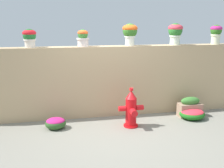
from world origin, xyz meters
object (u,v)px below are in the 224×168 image
at_px(potted_plant_5, 216,32).
at_px(fire_hydrant, 131,109).
at_px(potted_plant_2, 83,37).
at_px(potted_plant_3, 130,32).
at_px(potted_plant_1, 29,36).
at_px(flower_bush_left, 56,123).
at_px(planter_box, 190,107).
at_px(flower_bush_right, 192,114).
at_px(potted_plant_4, 175,31).

height_order(potted_plant_5, fire_hydrant, potted_plant_5).
bearing_deg(potted_plant_2, potted_plant_3, 0.22).
bearing_deg(potted_plant_1, potted_plant_2, -1.84).
xyz_separation_m(potted_plant_3, potted_plant_5, (2.04, -0.03, -0.03)).
bearing_deg(fire_hydrant, potted_plant_5, 19.60).
relative_size(flower_bush_left, planter_box, 0.79).
distance_m(flower_bush_left, flower_bush_right, 2.90).
xyz_separation_m(potted_plant_5, fire_hydrant, (-2.22, -0.79, -1.46)).
height_order(potted_plant_2, potted_plant_4, potted_plant_4).
relative_size(potted_plant_1, flower_bush_right, 0.68).
distance_m(potted_plant_1, flower_bush_right, 3.79).
relative_size(fire_hydrant, flower_bush_left, 1.96).
bearing_deg(potted_plant_3, planter_box, -21.70).
xyz_separation_m(fire_hydrant, flower_bush_right, (1.42, 0.17, -0.24)).
distance_m(fire_hydrant, planter_box, 1.48).
xyz_separation_m(potted_plant_2, flower_bush_left, (-0.64, -0.62, -1.62)).
bearing_deg(fire_hydrant, flower_bush_left, 172.55).
height_order(potted_plant_2, flower_bush_left, potted_plant_2).
distance_m(potted_plant_4, flower_bush_right, 1.86).
relative_size(potted_plant_1, potted_plant_2, 1.05).
xyz_separation_m(fire_hydrant, planter_box, (1.44, 0.32, -0.15)).
height_order(potted_plant_4, flower_bush_right, potted_plant_4).
distance_m(potted_plant_3, planter_box, 2.13).
bearing_deg(flower_bush_left, flower_bush_right, -0.45).
bearing_deg(flower_bush_left, fire_hydrant, -7.45).
height_order(potted_plant_3, potted_plant_5, potted_plant_3).
bearing_deg(potted_plant_5, flower_bush_right, -142.20).
height_order(potted_plant_1, potted_plant_5, potted_plant_5).
xyz_separation_m(potted_plant_3, flower_bush_right, (1.25, -0.65, -1.73)).
bearing_deg(planter_box, flower_bush_left, -177.55).
bearing_deg(potted_plant_4, potted_plant_1, 179.35).
distance_m(potted_plant_1, fire_hydrant, 2.53).
relative_size(potted_plant_1, potted_plant_3, 0.79).
distance_m(fire_hydrant, flower_bush_left, 1.51).
xyz_separation_m(potted_plant_2, fire_hydrant, (0.85, -0.82, -1.38)).
bearing_deg(potted_plant_4, potted_plant_5, -1.49).
xyz_separation_m(potted_plant_4, planter_box, (0.21, -0.50, -1.63)).
bearing_deg(flower_bush_left, potted_plant_2, 44.45).
relative_size(potted_plant_3, potted_plant_4, 0.99).
relative_size(potted_plant_1, potted_plant_5, 0.84).
relative_size(potted_plant_2, potted_plant_4, 0.74).
bearing_deg(potted_plant_2, planter_box, -12.31).
xyz_separation_m(flower_bush_left, planter_box, (2.92, 0.13, 0.09)).
bearing_deg(potted_plant_2, fire_hydrant, -44.01).
height_order(potted_plant_2, fire_hydrant, potted_plant_2).
bearing_deg(flower_bush_right, potted_plant_1, 168.50).
distance_m(potted_plant_3, fire_hydrant, 1.71).
relative_size(potted_plant_5, flower_bush_left, 1.10).
bearing_deg(flower_bush_left, potted_plant_3, 20.74).
xyz_separation_m(potted_plant_1, potted_plant_3, (2.10, -0.03, 0.08)).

